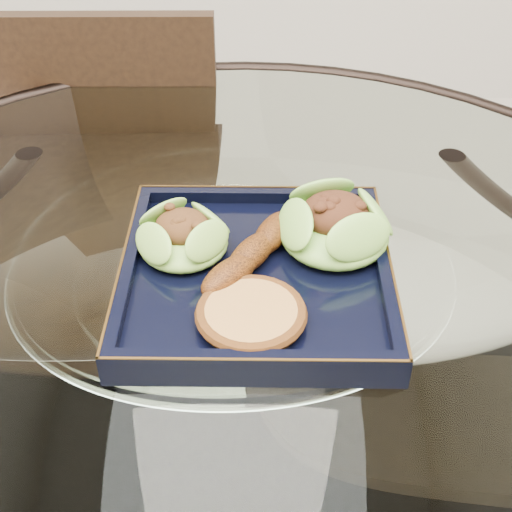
{
  "coord_description": "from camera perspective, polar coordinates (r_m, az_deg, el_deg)",
  "views": [
    {
      "loc": [
        0.03,
        -0.54,
        1.24
      ],
      "look_at": [
        0.02,
        0.01,
        0.8
      ],
      "focal_mm": 50.0,
      "sensor_mm": 36.0,
      "label": 1
    }
  ],
  "objects": [
    {
      "name": "roasted_plantain",
      "position": [
        0.72,
        -0.35,
        0.24
      ],
      "size": [
        0.1,
        0.14,
        0.03
      ],
      "primitive_type": "ellipsoid",
      "rotation": [
        0.0,
        0.0,
        1.01
      ],
      "color": "#672E0A",
      "rests_on": "navy_plate"
    },
    {
      "name": "navy_plate",
      "position": [
        0.72,
        -0.0,
        -1.85
      ],
      "size": [
        0.27,
        0.27,
        0.02
      ],
      "primitive_type": "cube",
      "rotation": [
        0.0,
        0.0,
        -0.0
      ],
      "color": "black",
      "rests_on": "dining_table"
    },
    {
      "name": "crumb_patty",
      "position": [
        0.66,
        -0.4,
        -4.79
      ],
      "size": [
        0.09,
        0.09,
        0.02
      ],
      "primitive_type": "cylinder",
      "rotation": [
        0.0,
        0.0,
        -0.01
      ],
      "color": "#A97538",
      "rests_on": "navy_plate"
    },
    {
      "name": "dining_chair",
      "position": [
        1.22,
        -11.37,
        -0.53
      ],
      "size": [
        0.38,
        0.38,
        0.87
      ],
      "rotation": [
        0.0,
        0.0,
        0.02
      ],
      "color": "black",
      "rests_on": "ground"
    },
    {
      "name": "lettuce_wrap_right",
      "position": [
        0.75,
        6.32,
        2.2
      ],
      "size": [
        0.12,
        0.12,
        0.04
      ],
      "primitive_type": "ellipsoid",
      "rotation": [
        0.0,
        0.0,
        -0.08
      ],
      "color": "#55A02E",
      "rests_on": "navy_plate"
    },
    {
      "name": "dining_table",
      "position": [
        0.84,
        -1.63,
        -11.28
      ],
      "size": [
        1.13,
        1.13,
        0.77
      ],
      "color": "white",
      "rests_on": "ground"
    },
    {
      "name": "lettuce_wrap_left",
      "position": [
        0.74,
        -5.84,
        1.38
      ],
      "size": [
        0.12,
        0.12,
        0.03
      ],
      "primitive_type": "ellipsoid",
      "rotation": [
        0.0,
        0.0,
        0.34
      ],
      "color": "#70A530",
      "rests_on": "navy_plate"
    }
  ]
}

